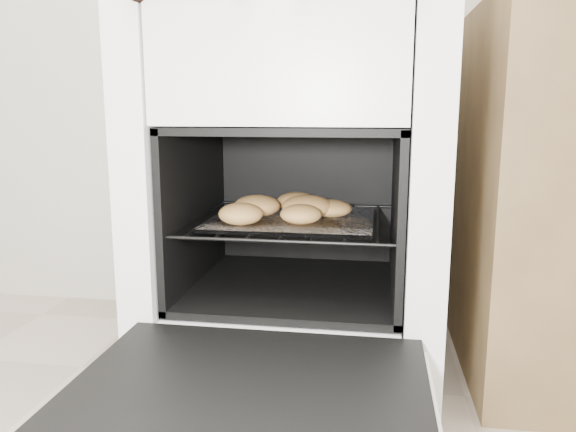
# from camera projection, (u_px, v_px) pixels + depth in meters

# --- Properties ---
(stove) EXTENTS (0.67, 0.75, 1.03)m
(stove) POSITION_uv_depth(u_px,v_px,m) (298.00, 182.00, 1.41)
(stove) COLOR white
(stove) RESTS_ON ground
(oven_door) EXTENTS (0.60, 0.47, 0.04)m
(oven_door) POSITION_uv_depth(u_px,v_px,m) (249.00, 396.00, 0.92)
(oven_door) COLOR black
(oven_door) RESTS_ON stove
(oven_rack) EXTENTS (0.49, 0.47, 0.01)m
(oven_rack) POSITION_uv_depth(u_px,v_px,m) (294.00, 220.00, 1.36)
(oven_rack) COLOR black
(oven_rack) RESTS_ON stove
(foil_sheet) EXTENTS (0.38, 0.34, 0.01)m
(foil_sheet) POSITION_uv_depth(u_px,v_px,m) (292.00, 219.00, 1.33)
(foil_sheet) COLOR white
(foil_sheet) RESTS_ON oven_rack
(baked_rolls) EXTENTS (0.33, 0.33, 0.05)m
(baked_rolls) POSITION_uv_depth(u_px,v_px,m) (288.00, 208.00, 1.32)
(baked_rolls) COLOR #BB824A
(baked_rolls) RESTS_ON foil_sheet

